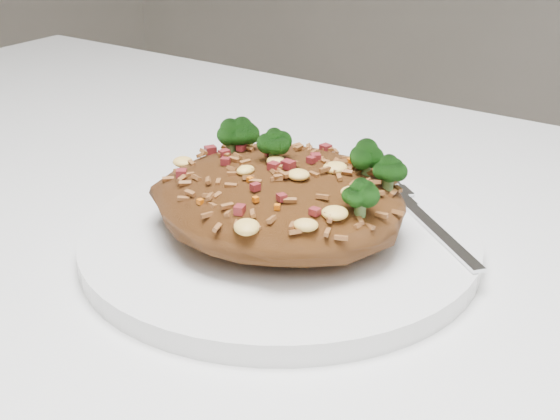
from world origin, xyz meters
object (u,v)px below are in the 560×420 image
object	(u,v)px
dining_table	(210,377)
plate	(280,240)
fork	(425,219)
fried_rice	(281,187)

from	to	relation	value
dining_table	plate	bearing A→B (deg)	53.17
plate	fork	size ratio (longest dim) A/B	1.92
dining_table	fried_rice	bearing A→B (deg)	53.64
dining_table	fried_rice	distance (m)	0.14
plate	fried_rice	distance (m)	0.04
dining_table	fork	xyz separation A→B (m)	(0.10, 0.11, 0.11)
plate	fried_rice	bearing A→B (deg)	85.03
fried_rice	fork	size ratio (longest dim) A/B	1.24
dining_table	fried_rice	world-z (taller)	fried_rice
dining_table	plate	distance (m)	0.11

